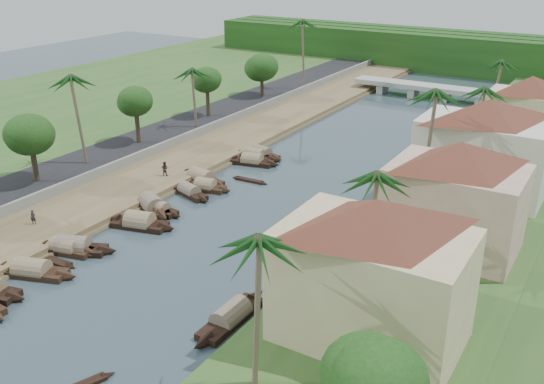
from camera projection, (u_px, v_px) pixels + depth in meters
The scene contains 44 objects.
ground at pixel (172, 268), 52.50m from camera, with size 220.00×220.00×0.00m, color #32444C.
left_bank at pixel (176, 164), 75.81m from camera, with size 10.00×180.00×0.80m, color brown.
right_bank at pixel (456, 225), 59.05m from camera, with size 16.00×180.00×1.20m, color #2D5421.
road at pixel (126, 151), 79.75m from camera, with size 8.00×180.00×1.40m, color black.
retaining_wall at pixel (150, 152), 77.45m from camera, with size 0.40×180.00×1.10m, color slate.
treeline at pixel (471, 53), 130.13m from camera, with size 120.00×14.00×8.00m.
bridge at pixel (430, 89), 108.84m from camera, with size 28.00×4.00×2.40m.
building_near at pixel (373, 270), 39.42m from camera, with size 14.85×14.85×10.20m.
building_mid at pixel (455, 195), 51.71m from camera, with size 14.11×14.11×9.70m.
building_far at pixel (483, 147), 63.17m from camera, with size 15.59×15.59×10.20m.
building_distant at pixel (527, 111), 78.72m from camera, with size 12.62×12.62×9.20m.
sampan_2 at pixel (32, 271), 51.22m from camera, with size 8.60×4.34×2.24m.
sampan_3 at pixel (73, 248), 55.08m from camera, with size 8.43×5.05×2.27m.
sampan_4 at pixel (66, 248), 54.98m from camera, with size 7.21×3.04×2.03m.
sampan_5 at pixel (140, 223), 59.87m from camera, with size 8.03×3.75×2.46m.
sampan_6 at pixel (152, 206), 63.91m from camera, with size 8.05×5.34×2.39m.
sampan_7 at pixel (159, 209), 63.18m from camera, with size 6.52×1.90×1.78m.
sampan_8 at pixel (205, 187), 68.81m from camera, with size 6.63×2.79×2.03m.
sampan_9 at pixel (189, 192), 67.47m from camera, with size 7.32×3.53×1.88m.
sampan_10 at pixel (201, 178), 71.29m from camera, with size 8.65×3.39×2.32m.
sampan_11 at pixel (252, 161), 76.82m from camera, with size 7.58×3.12×2.14m.
sampan_12 at pixel (261, 153), 79.87m from camera, with size 7.91×3.27×1.90m.
sampan_13 at pixel (254, 156), 78.75m from camera, with size 7.49×1.97×2.06m.
sampan_14 at pixel (231, 317), 44.91m from camera, with size 1.96×9.06×2.19m.
sampan_15 at pixel (302, 259), 53.14m from camera, with size 1.94×7.77×2.09m.
sampan_16 at pixel (384, 189), 68.07m from camera, with size 3.64×8.14×1.99m.
canoe_1 at pixel (52, 261), 53.47m from camera, with size 5.58×1.18×0.90m.
canoe_2 at pixel (250, 181), 71.45m from camera, with size 4.95×0.90×0.72m.
palm_0 at pixel (254, 242), 33.24m from camera, with size 3.20×3.20×11.53m.
palm_1 at pixel (373, 177), 44.71m from camera, with size 3.20×3.20×10.68m.
palm_2 at pixel (432, 94), 57.35m from camera, with size 3.20×3.20×13.48m.
palm_3 at pixel (482, 90), 71.45m from camera, with size 3.20×3.20×10.52m.
palm_5 at pixel (75, 79), 69.58m from camera, with size 3.20×3.20×11.94m.
palm_6 at pixel (193, 71), 84.67m from camera, with size 3.20×3.20×9.76m.
palm_7 at pixel (497, 63), 85.98m from camera, with size 3.20×3.20×10.88m.
palm_8 at pixel (305, 23), 106.37m from camera, with size 3.20×3.20×13.48m.
tree_2 at pixel (30, 135), 65.79m from camera, with size 5.34×5.34×7.59m.
tree_3 at pixel (135, 102), 78.81m from camera, with size 4.54×4.54×7.44m.
tree_4 at pixel (207, 81), 91.10m from camera, with size 4.36×4.36×7.36m.
tree_5 at pixel (262, 68), 103.72m from camera, with size 5.48×5.48×7.10m.
tree_6 at pixel (539, 145), 62.91m from camera, with size 4.46×4.46×7.36m.
tree_7 at pixel (374, 378), 30.03m from camera, with size 4.87×4.87×7.02m.
person_near at pixel (33, 217), 58.57m from camera, with size 0.53×0.35×1.46m, color #28272F.
person_far at pixel (165, 169), 70.75m from camera, with size 0.84×0.65×1.72m, color #2F2620.
Camera 1 is at (31.15, -34.93, 26.16)m, focal length 40.00 mm.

